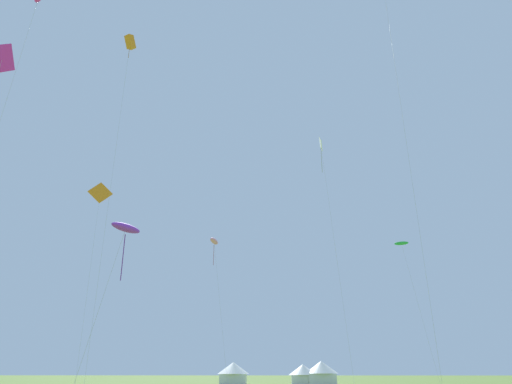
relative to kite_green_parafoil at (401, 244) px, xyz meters
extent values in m
ellipsoid|color=green|center=(-0.01, 0.01, 0.08)|extent=(1.99, 1.25, 0.57)
cylinder|color=#B2B2B7|center=(1.01, -1.15, -8.82)|extent=(2.07, 2.35, 17.81)
ellipsoid|color=purple|center=(-26.96, -32.76, -7.17)|extent=(1.99, 2.47, 0.70)
cylinder|color=#63238B|center=(-26.96, -32.76, -9.14)|extent=(0.05, 0.05, 3.03)
cylinder|color=#B2B2B7|center=(-28.03, -33.02, -12.45)|extent=(2.16, 0.55, 10.56)
ellipsoid|color=pink|center=(-25.42, 0.02, 0.65)|extent=(1.36, 2.83, 0.93)
cylinder|color=#A9627C|center=(-25.42, 0.02, -1.29)|extent=(0.06, 0.06, 2.83)
cylinder|color=#B2B2B7|center=(-24.19, -0.99, -8.54)|extent=(2.47, 2.05, 18.39)
cube|color=orange|center=(-33.22, -19.16, 18.95)|extent=(1.29, 1.52, 1.69)
cylinder|color=#A75C11|center=(-33.22, -19.16, 17.66)|extent=(0.05, 0.05, 1.74)
cylinder|color=#B2B2B7|center=(-33.17, -19.96, 0.61)|extent=(0.13, 1.63, 36.68)
cube|color=orange|center=(-39.27, -7.20, 5.24)|extent=(2.85, 1.38, 3.05)
cylinder|color=#B2B2B7|center=(-38.86, -8.31, -6.24)|extent=(0.84, 2.25, 22.97)
cube|color=#E02DA3|center=(-37.91, -32.97, 6.49)|extent=(0.94, 2.86, 2.77)
cube|color=white|center=(-11.33, -10.78, 9.84)|extent=(0.34, 2.04, 2.03)
cylinder|color=#A4A4A4|center=(-11.33, -10.78, 7.68)|extent=(0.06, 0.06, 3.30)
cylinder|color=#B2B2B7|center=(-10.40, -11.55, -3.94)|extent=(1.88, 1.57, 27.57)
cylinder|color=#B2B2B7|center=(-6.31, -27.69, 0.25)|extent=(0.05, 2.03, 35.96)
cube|color=white|center=(-23.08, 7.03, -17.07)|extent=(3.52, 3.52, 1.32)
cone|color=white|center=(-23.08, 7.03, -15.64)|extent=(4.40, 4.40, 1.54)
cube|color=white|center=(-13.46, 7.03, -17.13)|extent=(3.17, 3.17, 1.19)
cone|color=white|center=(-13.46, 7.03, -15.85)|extent=(3.96, 3.96, 1.39)
cube|color=white|center=(-10.92, 7.03, -17.04)|extent=(3.69, 3.69, 1.38)
cone|color=white|center=(-10.92, 7.03, -15.54)|extent=(4.61, 4.61, 1.61)
camera|label=1|loc=(-17.16, -62.10, -16.02)|focal=32.84mm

